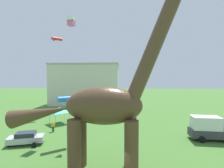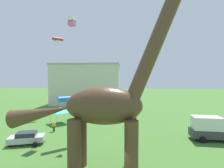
{
  "view_description": "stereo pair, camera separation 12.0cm",
  "coord_description": "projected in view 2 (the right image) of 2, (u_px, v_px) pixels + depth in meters",
  "views": [
    {
      "loc": [
        0.98,
        -12.44,
        8.43
      ],
      "look_at": [
        0.06,
        2.56,
        7.87
      ],
      "focal_mm": 27.3,
      "sensor_mm": 36.0,
      "label": 1
    },
    {
      "loc": [
        1.1,
        -12.43,
        8.43
      ],
      "look_at": [
        0.06,
        2.56,
        7.87
      ],
      "focal_mm": 27.3,
      "sensor_mm": 36.0,
      "label": 2
    }
  ],
  "objects": [
    {
      "name": "background_building_block",
      "position": [
        86.0,
        84.0,
        53.59
      ],
      "size": [
        21.08,
        9.26,
        12.73
      ],
      "color": "beige",
      "rests_on": "ground_plane"
    },
    {
      "name": "festival_canopy_tent",
      "position": [
        60.0,
        110.0,
        31.3
      ],
      "size": [
        3.15,
        3.15,
        3.0
      ],
      "color": "#B2B2B7",
      "rests_on": "ground_plane"
    },
    {
      "name": "kite_near_high",
      "position": [
        57.0,
        39.0,
        38.93
      ],
      "size": [
        2.47,
        2.49,
        0.71
      ],
      "color": "red"
    },
    {
      "name": "parked_sedan_left",
      "position": [
        27.0,
        138.0,
        21.56
      ],
      "size": [
        4.53,
        2.87,
        1.55
      ],
      "rotation": [
        0.0,
        0.0,
        0.28
      ],
      "color": "#B7B7BC",
      "rests_on": "ground_plane"
    },
    {
      "name": "dinosaur_sculpture",
      "position": [
        103.0,
        106.0,
        14.99
      ],
      "size": [
        15.78,
        3.34,
        16.49
      ],
      "rotation": [
        0.0,
        0.0,
        0.44
      ],
      "color": "#513823",
      "rests_on": "ground_plane"
    },
    {
      "name": "person_vendor_side",
      "position": [
        54.0,
        125.0,
        26.57
      ],
      "size": [
        0.6,
        0.26,
        1.6
      ],
      "rotation": [
        0.0,
        0.0,
        5.62
      ],
      "color": "black",
      "rests_on": "ground_plane"
    },
    {
      "name": "kite_trailing",
      "position": [
        69.0,
        99.0,
        21.42
      ],
      "size": [
        2.66,
        2.77,
        0.78
      ],
      "color": "#287AE5"
    },
    {
      "name": "kite_apex",
      "position": [
        72.0,
        21.0,
        25.81
      ],
      "size": [
        1.09,
        1.09,
        1.34
      ],
      "color": "white"
    },
    {
      "name": "parked_box_truck",
      "position": [
        212.0,
        128.0,
        22.81
      ],
      "size": [
        5.73,
        2.49,
        3.2
      ],
      "rotation": [
        0.0,
        0.0,
        -0.07
      ],
      "color": "#38383D",
      "rests_on": "ground_plane"
    }
  ]
}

